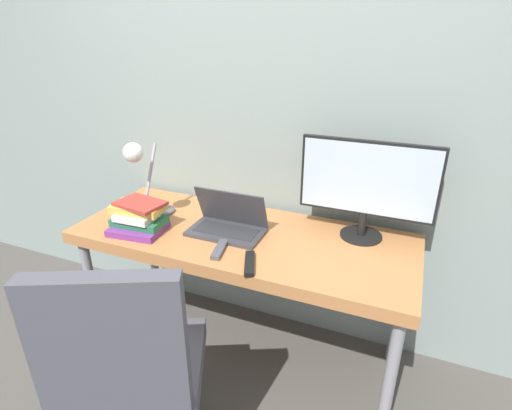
# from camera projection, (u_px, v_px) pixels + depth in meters

# --- Properties ---
(ground_plane) EXTENTS (12.00, 12.00, 0.00)m
(ground_plane) POSITION_uv_depth(u_px,v_px,m) (217.00, 398.00, 1.98)
(ground_plane) COLOR #514C47
(wall_back) EXTENTS (8.00, 0.05, 2.60)m
(wall_back) POSITION_uv_depth(u_px,v_px,m) (272.00, 108.00, 2.06)
(wall_back) COLOR gray
(wall_back) RESTS_ON ground_plane
(desk) EXTENTS (1.66, 0.65, 0.76)m
(desk) POSITION_uv_depth(u_px,v_px,m) (242.00, 245.00, 1.97)
(desk) COLOR #B77542
(desk) RESTS_ON ground_plane
(laptop) EXTENTS (0.36, 0.21, 0.21)m
(laptop) POSITION_uv_depth(u_px,v_px,m) (228.00, 224.00, 1.94)
(laptop) COLOR #38383D
(laptop) RESTS_ON desk
(monitor) EXTENTS (0.62, 0.20, 0.47)m
(monitor) POSITION_uv_depth(u_px,v_px,m) (367.00, 184.00, 1.81)
(monitor) COLOR black
(monitor) RESTS_ON desk
(desk_lamp) EXTENTS (0.13, 0.29, 0.43)m
(desk_lamp) POSITION_uv_depth(u_px,v_px,m) (142.00, 170.00, 1.95)
(desk_lamp) COLOR #4C4C51
(desk_lamp) RESTS_ON desk
(office_chair) EXTENTS (0.67, 0.66, 1.02)m
(office_chair) POSITION_uv_depth(u_px,v_px,m) (128.00, 366.00, 1.45)
(office_chair) COLOR black
(office_chair) RESTS_ON ground_plane
(book_stack) EXTENTS (0.27, 0.23, 0.15)m
(book_stack) POSITION_uv_depth(u_px,v_px,m) (138.00, 218.00, 1.95)
(book_stack) COLOR #753384
(book_stack) RESTS_ON desk
(tv_remote) EXTENTS (0.10, 0.18, 0.02)m
(tv_remote) POSITION_uv_depth(u_px,v_px,m) (249.00, 263.00, 1.68)
(tv_remote) COLOR black
(tv_remote) RESTS_ON desk
(media_remote) EXTENTS (0.07, 0.16, 0.02)m
(media_remote) POSITION_uv_depth(u_px,v_px,m) (220.00, 249.00, 1.78)
(media_remote) COLOR #4C4C51
(media_remote) RESTS_ON desk
(game_controller) EXTENTS (0.13, 0.10, 0.04)m
(game_controller) POSITION_uv_depth(u_px,v_px,m) (143.00, 228.00, 1.96)
(game_controller) COLOR black
(game_controller) RESTS_ON desk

